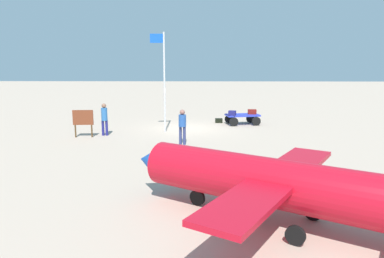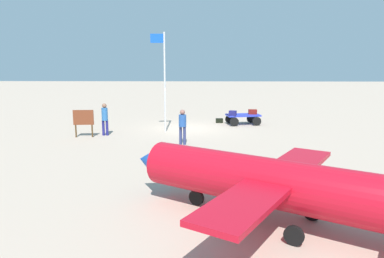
{
  "view_description": "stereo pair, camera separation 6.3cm",
  "coord_description": "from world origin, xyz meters",
  "px_view_note": "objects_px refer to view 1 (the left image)",
  "views": [
    {
      "loc": [
        -0.81,
        21.21,
        3.82
      ],
      "look_at": [
        -0.46,
        6.0,
        1.06
      ],
      "focal_mm": 33.46,
      "sensor_mm": 36.0,
      "label": 1
    },
    {
      "loc": [
        -0.87,
        21.2,
        3.82
      ],
      "look_at": [
        -0.46,
        6.0,
        1.06
      ],
      "focal_mm": 33.46,
      "sensor_mm": 36.0,
      "label": 2
    }
  ],
  "objects_px": {
    "luggage_cart": "(242,117)",
    "worker_trailing": "(104,117)",
    "worker_lead": "(182,124)",
    "suitcase_maroon": "(252,112)",
    "airplane_near": "(267,181)",
    "flagpole": "(163,76)",
    "suitcase_dark": "(219,121)",
    "signboard": "(83,119)",
    "suitcase_grey": "(232,113)"
  },
  "relations": [
    {
      "from": "signboard",
      "to": "flagpole",
      "type": "bearing_deg",
      "value": -157.61
    },
    {
      "from": "flagpole",
      "to": "signboard",
      "type": "xyz_separation_m",
      "value": [
        4.09,
        1.68,
        -2.21
      ]
    },
    {
      "from": "airplane_near",
      "to": "signboard",
      "type": "bearing_deg",
      "value": -52.61
    },
    {
      "from": "worker_trailing",
      "to": "signboard",
      "type": "height_order",
      "value": "worker_trailing"
    },
    {
      "from": "suitcase_maroon",
      "to": "airplane_near",
      "type": "bearing_deg",
      "value": 83.25
    },
    {
      "from": "luggage_cart",
      "to": "flagpole",
      "type": "relative_size",
      "value": 0.41
    },
    {
      "from": "airplane_near",
      "to": "suitcase_maroon",
      "type": "bearing_deg",
      "value": -96.75
    },
    {
      "from": "luggage_cart",
      "to": "flagpole",
      "type": "bearing_deg",
      "value": 28.73
    },
    {
      "from": "suitcase_maroon",
      "to": "worker_trailing",
      "type": "distance_m",
      "value": 9.35
    },
    {
      "from": "luggage_cart",
      "to": "worker_lead",
      "type": "xyz_separation_m",
      "value": [
        3.54,
        5.9,
        0.53
      ]
    },
    {
      "from": "suitcase_dark",
      "to": "airplane_near",
      "type": "distance_m",
      "value": 15.19
    },
    {
      "from": "luggage_cart",
      "to": "worker_trailing",
      "type": "distance_m",
      "value": 8.74
    },
    {
      "from": "luggage_cart",
      "to": "suitcase_maroon",
      "type": "xyz_separation_m",
      "value": [
        -0.64,
        -0.1,
        0.33
      ]
    },
    {
      "from": "worker_trailing",
      "to": "airplane_near",
      "type": "bearing_deg",
      "value": 122.39
    },
    {
      "from": "suitcase_dark",
      "to": "airplane_near",
      "type": "bearing_deg",
      "value": 91.4
    },
    {
      "from": "suitcase_dark",
      "to": "airplane_near",
      "type": "xyz_separation_m",
      "value": [
        -0.37,
        15.15,
        0.91
      ]
    },
    {
      "from": "worker_lead",
      "to": "signboard",
      "type": "distance_m",
      "value": 5.55
    },
    {
      "from": "worker_lead",
      "to": "signboard",
      "type": "relative_size",
      "value": 1.17
    },
    {
      "from": "worker_lead",
      "to": "worker_trailing",
      "type": "bearing_deg",
      "value": -26.06
    },
    {
      "from": "flagpole",
      "to": "suitcase_dark",
      "type": "bearing_deg",
      "value": -135.18
    },
    {
      "from": "worker_trailing",
      "to": "signboard",
      "type": "xyz_separation_m",
      "value": [
        1.0,
        0.51,
        -0.06
      ]
    },
    {
      "from": "suitcase_dark",
      "to": "worker_trailing",
      "type": "relative_size",
      "value": 0.27
    },
    {
      "from": "suitcase_maroon",
      "to": "flagpole",
      "type": "height_order",
      "value": "flagpole"
    },
    {
      "from": "luggage_cart",
      "to": "suitcase_dark",
      "type": "height_order",
      "value": "luggage_cart"
    },
    {
      "from": "worker_lead",
      "to": "worker_trailing",
      "type": "xyz_separation_m",
      "value": [
        4.32,
        -2.11,
        0.01
      ]
    },
    {
      "from": "suitcase_maroon",
      "to": "flagpole",
      "type": "bearing_deg",
      "value": 26.63
    },
    {
      "from": "suitcase_grey",
      "to": "flagpole",
      "type": "relative_size",
      "value": 0.09
    },
    {
      "from": "suitcase_dark",
      "to": "worker_trailing",
      "type": "distance_m",
      "value": 7.86
    },
    {
      "from": "suitcase_grey",
      "to": "suitcase_dark",
      "type": "relative_size",
      "value": 1.09
    },
    {
      "from": "suitcase_maroon",
      "to": "suitcase_grey",
      "type": "bearing_deg",
      "value": 24.01
    },
    {
      "from": "worker_lead",
      "to": "airplane_near",
      "type": "bearing_deg",
      "value": 106.01
    },
    {
      "from": "luggage_cart",
      "to": "airplane_near",
      "type": "relative_size",
      "value": 0.31
    },
    {
      "from": "suitcase_grey",
      "to": "signboard",
      "type": "distance_m",
      "value": 9.02
    },
    {
      "from": "luggage_cart",
      "to": "suitcase_maroon",
      "type": "bearing_deg",
      "value": -171.27
    },
    {
      "from": "suitcase_grey",
      "to": "signboard",
      "type": "relative_size",
      "value": 0.36
    },
    {
      "from": "suitcase_maroon",
      "to": "suitcase_grey",
      "type": "relative_size",
      "value": 1.03
    },
    {
      "from": "worker_lead",
      "to": "worker_trailing",
      "type": "distance_m",
      "value": 4.81
    },
    {
      "from": "signboard",
      "to": "airplane_near",
      "type": "bearing_deg",
      "value": 127.39
    },
    {
      "from": "suitcase_maroon",
      "to": "worker_lead",
      "type": "height_order",
      "value": "worker_lead"
    },
    {
      "from": "luggage_cart",
      "to": "signboard",
      "type": "height_order",
      "value": "signboard"
    },
    {
      "from": "flagpole",
      "to": "airplane_near",
      "type": "bearing_deg",
      "value": 107.27
    },
    {
      "from": "suitcase_grey",
      "to": "airplane_near",
      "type": "relative_size",
      "value": 0.07
    },
    {
      "from": "worker_trailing",
      "to": "signboard",
      "type": "relative_size",
      "value": 1.2
    },
    {
      "from": "flagpole",
      "to": "worker_lead",
      "type": "bearing_deg",
      "value": 110.48
    },
    {
      "from": "worker_trailing",
      "to": "airplane_near",
      "type": "xyz_separation_m",
      "value": [
        -6.78,
        10.68,
        0.03
      ]
    },
    {
      "from": "suitcase_maroon",
      "to": "suitcase_dark",
      "type": "distance_m",
      "value": 2.28
    },
    {
      "from": "worker_lead",
      "to": "suitcase_maroon",
      "type": "bearing_deg",
      "value": -124.88
    },
    {
      "from": "worker_trailing",
      "to": "flagpole",
      "type": "bearing_deg",
      "value": -159.19
    },
    {
      "from": "airplane_near",
      "to": "flagpole",
      "type": "relative_size",
      "value": 1.33
    },
    {
      "from": "luggage_cart",
      "to": "airplane_near",
      "type": "height_order",
      "value": "airplane_near"
    }
  ]
}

